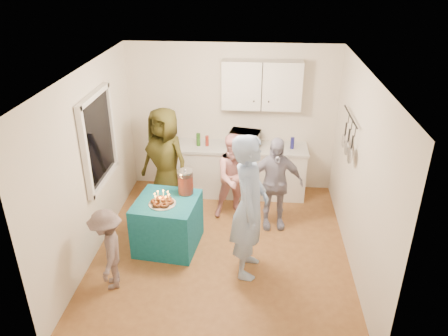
# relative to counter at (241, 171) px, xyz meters

# --- Properties ---
(floor) EXTENTS (4.00, 4.00, 0.00)m
(floor) POSITION_rel_counter_xyz_m (-0.20, -1.70, -0.43)
(floor) COLOR brown
(floor) RESTS_ON ground
(ceiling) EXTENTS (4.00, 4.00, 0.00)m
(ceiling) POSITION_rel_counter_xyz_m (-0.20, -1.70, 2.17)
(ceiling) COLOR white
(ceiling) RESTS_ON floor
(back_wall) EXTENTS (3.60, 3.60, 0.00)m
(back_wall) POSITION_rel_counter_xyz_m (-0.20, 0.30, 0.87)
(back_wall) COLOR silver
(back_wall) RESTS_ON floor
(left_wall) EXTENTS (4.00, 4.00, 0.00)m
(left_wall) POSITION_rel_counter_xyz_m (-2.00, -1.70, 0.87)
(left_wall) COLOR silver
(left_wall) RESTS_ON floor
(right_wall) EXTENTS (4.00, 4.00, 0.00)m
(right_wall) POSITION_rel_counter_xyz_m (1.60, -1.70, 0.87)
(right_wall) COLOR silver
(right_wall) RESTS_ON floor
(window_night) EXTENTS (0.04, 1.00, 1.20)m
(window_night) POSITION_rel_counter_xyz_m (-1.97, -1.40, 1.12)
(window_night) COLOR black
(window_night) RESTS_ON left_wall
(counter) EXTENTS (2.20, 0.58, 0.86)m
(counter) POSITION_rel_counter_xyz_m (0.00, 0.00, 0.00)
(counter) COLOR white
(counter) RESTS_ON floor
(countertop) EXTENTS (2.24, 0.62, 0.05)m
(countertop) POSITION_rel_counter_xyz_m (0.00, -0.00, 0.46)
(countertop) COLOR beige
(countertop) RESTS_ON counter
(upper_cabinet) EXTENTS (1.30, 0.30, 0.80)m
(upper_cabinet) POSITION_rel_counter_xyz_m (0.30, 0.15, 1.52)
(upper_cabinet) COLOR white
(upper_cabinet) RESTS_ON back_wall
(pot_rack) EXTENTS (0.12, 1.00, 0.60)m
(pot_rack) POSITION_rel_counter_xyz_m (1.52, -1.00, 1.17)
(pot_rack) COLOR black
(pot_rack) RESTS_ON right_wall
(microwave) EXTENTS (0.56, 0.43, 0.28)m
(microwave) POSITION_rel_counter_xyz_m (0.05, 0.00, 0.62)
(microwave) COLOR white
(microwave) RESTS_ON countertop
(party_table) EXTENTS (0.95, 0.95, 0.76)m
(party_table) POSITION_rel_counter_xyz_m (-0.99, -1.67, -0.05)
(party_table) COLOR #115E71
(party_table) RESTS_ON floor
(donut_cake) EXTENTS (0.38, 0.38, 0.18)m
(donut_cake) POSITION_rel_counter_xyz_m (-1.03, -1.76, 0.42)
(donut_cake) COLOR #381C0C
(donut_cake) RESTS_ON party_table
(punch_jar) EXTENTS (0.22, 0.22, 0.34)m
(punch_jar) POSITION_rel_counter_xyz_m (-0.75, -1.43, 0.50)
(punch_jar) COLOR #B3260E
(punch_jar) RESTS_ON party_table
(man_birthday) EXTENTS (0.53, 0.76, 1.98)m
(man_birthday) POSITION_rel_counter_xyz_m (0.19, -2.12, 0.56)
(man_birthday) COLOR #9DB8E4
(man_birthday) RESTS_ON floor
(woman_back_left) EXTENTS (1.02, 0.89, 1.76)m
(woman_back_left) POSITION_rel_counter_xyz_m (-1.21, -0.60, 0.45)
(woman_back_left) COLOR brown
(woman_back_left) RESTS_ON floor
(woman_back_center) EXTENTS (0.83, 0.73, 1.41)m
(woman_back_center) POSITION_rel_counter_xyz_m (-0.07, -0.73, 0.27)
(woman_back_center) COLOR #E87982
(woman_back_center) RESTS_ON floor
(woman_back_right) EXTENTS (0.91, 0.46, 1.50)m
(woman_back_right) POSITION_rel_counter_xyz_m (0.54, -1.01, 0.32)
(woman_back_right) COLOR #15113A
(woman_back_right) RESTS_ON floor
(child_near_left) EXTENTS (0.58, 0.80, 1.12)m
(child_near_left) POSITION_rel_counter_xyz_m (-1.55, -2.58, 0.13)
(child_near_left) COLOR brown
(child_near_left) RESTS_ON floor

